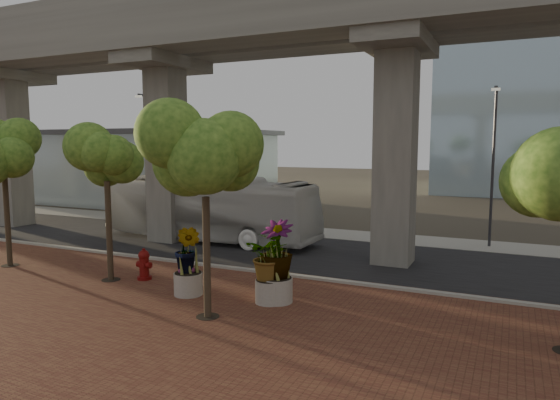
% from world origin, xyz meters
% --- Properties ---
extents(ground, '(160.00, 160.00, 0.00)m').
position_xyz_m(ground, '(0.00, 0.00, 0.00)').
color(ground, '#383429').
rests_on(ground, ground).
extents(brick_plaza, '(70.00, 13.00, 0.06)m').
position_xyz_m(brick_plaza, '(0.00, -8.00, 0.03)').
color(brick_plaza, brown).
rests_on(brick_plaza, ground).
extents(asphalt_road, '(90.00, 8.00, 0.04)m').
position_xyz_m(asphalt_road, '(0.00, 2.00, 0.02)').
color(asphalt_road, black).
rests_on(asphalt_road, ground).
extents(curb_strip, '(70.00, 0.25, 0.16)m').
position_xyz_m(curb_strip, '(0.00, -2.00, 0.08)').
color(curb_strip, '#9D9B92').
rests_on(curb_strip, ground).
extents(far_sidewalk, '(90.00, 3.00, 0.06)m').
position_xyz_m(far_sidewalk, '(0.00, 7.50, 0.03)').
color(far_sidewalk, '#9D9B92').
rests_on(far_sidewalk, ground).
extents(transit_viaduct, '(72.00, 5.60, 12.40)m').
position_xyz_m(transit_viaduct, '(0.00, 2.00, 7.29)').
color(transit_viaduct, gray).
rests_on(transit_viaduct, ground).
extents(station_pavilion, '(23.00, 13.00, 6.30)m').
position_xyz_m(station_pavilion, '(-20.00, 16.00, 3.22)').
color(station_pavilion, '#ACBFC5').
rests_on(station_pavilion, ground).
extents(transit_bus, '(12.23, 3.22, 3.39)m').
position_xyz_m(transit_bus, '(-4.05, 2.93, 1.69)').
color(transit_bus, silver).
rests_on(transit_bus, ground).
extents(fire_hydrant, '(0.60, 0.54, 1.20)m').
position_xyz_m(fire_hydrant, '(-1.96, -4.74, 0.64)').
color(fire_hydrant, '#670C0B').
rests_on(fire_hydrant, ground).
extents(planter_front, '(2.13, 2.13, 2.35)m').
position_xyz_m(planter_front, '(3.59, -5.21, 1.48)').
color(planter_front, gray).
rests_on(planter_front, ground).
extents(planter_right, '(2.52, 2.52, 2.69)m').
position_xyz_m(planter_right, '(3.77, -5.06, 1.69)').
color(planter_right, '#A09B90').
rests_on(planter_right, ground).
extents(planter_left, '(2.18, 2.18, 2.39)m').
position_xyz_m(planter_left, '(0.70, -5.63, 1.51)').
color(planter_left, '#9A988B').
rests_on(planter_left, ground).
extents(street_tree_far_west, '(3.19, 3.19, 6.37)m').
position_xyz_m(street_tree_far_west, '(-8.55, -5.46, 4.95)').
color(street_tree_far_west, '#4A3C2A').
rests_on(street_tree_far_west, ground).
extents(street_tree_near_west, '(3.07, 3.07, 6.06)m').
position_xyz_m(street_tree_near_west, '(-3.06, -5.35, 4.69)').
color(street_tree_near_west, '#4A3C2A').
rests_on(street_tree_near_west, ground).
extents(street_tree_near_east, '(3.48, 3.48, 6.21)m').
position_xyz_m(street_tree_near_east, '(2.50, -7.19, 4.67)').
color(street_tree_near_east, '#4A3C2A').
rests_on(street_tree_near_east, ground).
extents(streetlamp_west, '(0.41, 1.20, 8.30)m').
position_xyz_m(streetlamp_west, '(-11.21, 6.92, 4.84)').
color(streetlamp_west, '#2E2E33').
rests_on(streetlamp_west, ground).
extents(streetlamp_east, '(0.39, 1.14, 7.85)m').
position_xyz_m(streetlamp_east, '(9.65, 7.39, 4.58)').
color(streetlamp_east, '#323238').
rests_on(streetlamp_east, ground).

